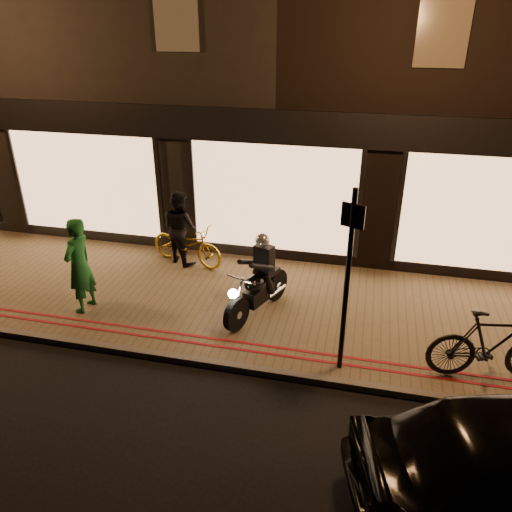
{
  "coord_description": "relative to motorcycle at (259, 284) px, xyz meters",
  "views": [
    {
      "loc": [
        1.99,
        -6.19,
        5.24
      ],
      "look_at": [
        0.05,
        2.08,
        1.1
      ],
      "focal_mm": 35.0,
      "sensor_mm": 36.0,
      "label": 1
    }
  ],
  "objects": [
    {
      "name": "sign_post",
      "position": [
        1.63,
        -1.28,
        1.06
      ],
      "size": [
        0.34,
        0.16,
        3.0
      ],
      "rotation": [
        0.0,
        0.0,
        -0.38
      ],
      "color": "black",
      "rests_on": "sidewalk"
    },
    {
      "name": "person_green",
      "position": [
        -3.26,
        -0.62,
        0.31
      ],
      "size": [
        0.51,
        0.71,
        1.85
      ],
      "primitive_type": "imported",
      "rotation": [
        0.0,
        0.0,
        -1.67
      ],
      "color": "#1A652A",
      "rests_on": "sidewalk"
    },
    {
      "name": "building_row",
      "position": [
        -0.19,
        7.32,
        3.51
      ],
      "size": [
        48.0,
        10.11,
        8.5
      ],
      "color": "black",
      "rests_on": "ground"
    },
    {
      "name": "motorcycle",
      "position": [
        0.0,
        0.0,
        0.0
      ],
      "size": [
        0.9,
        1.85,
        1.59
      ],
      "rotation": [
        0.0,
        0.0,
        -0.38
      ],
      "color": "black",
      "rests_on": "sidewalk"
    },
    {
      "name": "ground",
      "position": [
        -0.19,
        -1.67,
        -0.73
      ],
      "size": [
        90.0,
        90.0,
        0.0
      ],
      "primitive_type": "plane",
      "color": "black",
      "rests_on": "ground"
    },
    {
      "name": "kerb_stone",
      "position": [
        -0.19,
        -1.62,
        -0.67
      ],
      "size": [
        50.0,
        0.14,
        0.12
      ],
      "primitive_type": "cube",
      "color": "#59544C",
      "rests_on": "ground"
    },
    {
      "name": "bicycle_gold",
      "position": [
        -2.03,
        1.67,
        -0.14
      ],
      "size": [
        1.93,
        1.11,
        0.96
      ],
      "primitive_type": "imported",
      "rotation": [
        0.0,
        0.0,
        1.29
      ],
      "color": "gold",
      "rests_on": "sidewalk"
    },
    {
      "name": "person_dark",
      "position": [
        -2.19,
        1.73,
        0.22
      ],
      "size": [
        1.02,
        0.95,
        1.67
      ],
      "primitive_type": "imported",
      "rotation": [
        0.0,
        0.0,
        2.63
      ],
      "color": "black",
      "rests_on": "sidewalk"
    },
    {
      "name": "bicycle_dark",
      "position": [
        3.88,
        -1.0,
        -0.02
      ],
      "size": [
        2.03,
        0.87,
        1.18
      ],
      "primitive_type": "imported",
      "rotation": [
        0.0,
        0.0,
        1.74
      ],
      "color": "black",
      "rests_on": "sidewalk"
    },
    {
      "name": "sidewalk",
      "position": [
        -0.19,
        0.33,
        -0.67
      ],
      "size": [
        50.0,
        4.0,
        0.12
      ],
      "primitive_type": "cube",
      "color": "brown",
      "rests_on": "ground"
    },
    {
      "name": "red_kerb_lines",
      "position": [
        -0.19,
        -1.12,
        -0.61
      ],
      "size": [
        50.0,
        0.26,
        0.01
      ],
      "color": "maroon",
      "rests_on": "sidewalk"
    }
  ]
}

